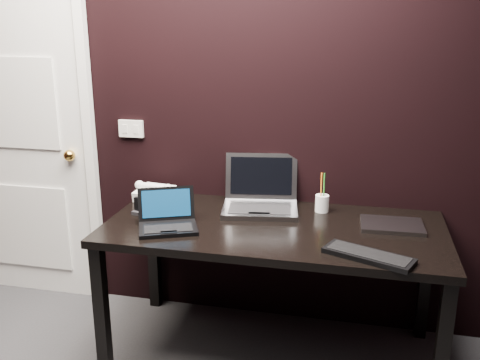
% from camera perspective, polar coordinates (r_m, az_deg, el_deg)
% --- Properties ---
extents(wall_back, '(4.00, 0.00, 4.00)m').
position_cam_1_polar(wall_back, '(3.00, -0.65, 8.41)').
color(wall_back, black).
rests_on(wall_back, ground).
extents(door, '(0.99, 0.10, 2.14)m').
position_cam_1_polar(door, '(3.58, -22.28, 4.37)').
color(door, white).
rests_on(door, ground).
extents(wall_switch, '(0.15, 0.02, 0.10)m').
position_cam_1_polar(wall_switch, '(3.22, -11.54, 5.38)').
color(wall_switch, silver).
rests_on(wall_switch, wall_back).
extents(desk, '(1.70, 0.80, 0.74)m').
position_cam_1_polar(desk, '(2.74, 3.59, -6.35)').
color(desk, black).
rests_on(desk, ground).
extents(netbook, '(0.36, 0.34, 0.18)m').
position_cam_1_polar(netbook, '(2.68, -7.73, -4.36)').
color(netbook, black).
rests_on(netbook, desk).
extents(silver_laptop, '(0.45, 0.42, 0.28)m').
position_cam_1_polar(silver_laptop, '(2.91, 2.17, -2.15)').
color(silver_laptop, gray).
rests_on(silver_laptop, desk).
extents(ext_keyboard, '(0.41, 0.27, 0.02)m').
position_cam_1_polar(ext_keyboard, '(2.40, 13.54, -7.83)').
color(ext_keyboard, black).
rests_on(ext_keyboard, desk).
extents(closed_laptop, '(0.31, 0.23, 0.02)m').
position_cam_1_polar(closed_laptop, '(2.78, 15.90, -4.66)').
color(closed_laptop, gray).
rests_on(closed_laptop, desk).
extents(desk_phone, '(0.25, 0.21, 0.12)m').
position_cam_1_polar(desk_phone, '(3.10, -9.09, -1.37)').
color(desk_phone, white).
rests_on(desk_phone, desk).
extents(mobile_phone, '(0.06, 0.05, 0.09)m').
position_cam_1_polar(mobile_phone, '(2.90, -10.80, -2.94)').
color(mobile_phone, black).
rests_on(mobile_phone, desk).
extents(pen_cup, '(0.09, 0.09, 0.22)m').
position_cam_1_polar(pen_cup, '(2.91, 8.74, -2.39)').
color(pen_cup, white).
rests_on(pen_cup, desk).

